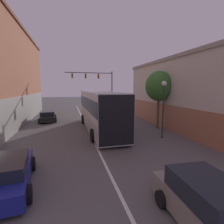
{
  "coord_description": "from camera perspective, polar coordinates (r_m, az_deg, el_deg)",
  "views": [
    {
      "loc": [
        -1.79,
        0.66,
        4.03
      ],
      "look_at": [
        1.96,
        15.55,
        1.89
      ],
      "focal_mm": 28.0,
      "sensor_mm": 36.0,
      "label": 1
    }
  ],
  "objects": [
    {
      "name": "lane_center_line",
      "position": [
        17.17,
        -7.81,
        -5.71
      ],
      "size": [
        0.14,
        46.51,
        0.01
      ],
      "color": "silver",
      "rests_on": "ground_plane"
    },
    {
      "name": "building_right_storefront",
      "position": [
        19.42,
        27.73,
        5.69
      ],
      "size": [
        7.64,
        19.5,
        6.92
      ],
      "color": "beige",
      "rests_on": "ground_plane"
    },
    {
      "name": "bus",
      "position": [
        16.58,
        -4.04,
        1.05
      ],
      "size": [
        2.92,
        11.45,
        3.67
      ],
      "rotation": [
        0.0,
        0.0,
        1.59
      ],
      "color": "#B7B7BC",
      "rests_on": "ground_plane"
    },
    {
      "name": "hatchback_foreground",
      "position": [
        6.16,
        29.99,
        -26.02
      ],
      "size": [
        2.07,
        4.43,
        1.49
      ],
      "rotation": [
        0.0,
        0.0,
        1.53
      ],
      "color": "slate",
      "rests_on": "ground_plane"
    },
    {
      "name": "parked_car_left_near",
      "position": [
        22.64,
        -20.27,
        -1.33
      ],
      "size": [
        2.25,
        4.18,
        1.23
      ],
      "rotation": [
        0.0,
        0.0,
        1.65
      ],
      "color": "black",
      "rests_on": "ground_plane"
    },
    {
      "name": "parked_car_left_mid",
      "position": [
        8.51,
        -31.72,
        -16.94
      ],
      "size": [
        2.51,
        4.48,
        1.27
      ],
      "rotation": [
        0.0,
        0.0,
        1.7
      ],
      "color": "navy",
      "rests_on": "ground_plane"
    },
    {
      "name": "traffic_signal_gantry",
      "position": [
        30.26,
        -4.85,
        9.84
      ],
      "size": [
        8.01,
        0.36,
        6.81
      ],
      "color": "#333338",
      "rests_on": "ground_plane"
    },
    {
      "name": "street_lamp",
      "position": [
        14.46,
        16.46,
        3.44
      ],
      "size": [
        0.38,
        0.38,
        4.55
      ],
      "color": "#233323",
      "rests_on": "ground_plane"
    },
    {
      "name": "street_tree_near",
      "position": [
        17.77,
        15.06,
        8.11
      ],
      "size": [
        2.66,
        2.39,
        5.66
      ],
      "color": "brown",
      "rests_on": "ground_plane"
    }
  ]
}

